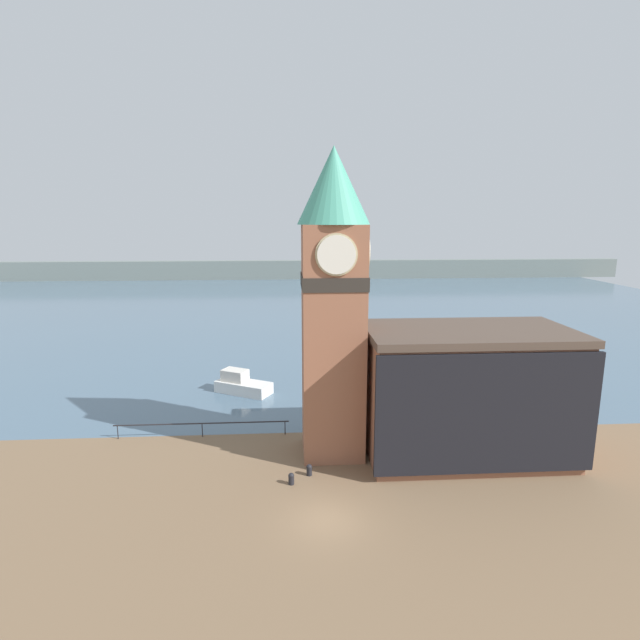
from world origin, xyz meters
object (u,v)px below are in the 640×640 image
(clock_tower, at_px, (333,298))
(mooring_bollard_far, at_px, (291,478))
(boat_near, at_px, (242,384))
(mooring_bollard_near, at_px, (309,469))
(pier_building, at_px, (467,392))

(clock_tower, relative_size, mooring_bollard_far, 27.41)
(clock_tower, bearing_deg, boat_near, 120.50)
(mooring_bollard_near, bearing_deg, mooring_bollard_far, -138.16)
(pier_building, distance_m, boat_near, 21.73)
(clock_tower, distance_m, boat_near, 17.91)
(boat_near, bearing_deg, clock_tower, -30.93)
(mooring_bollard_near, xyz_separation_m, mooring_bollard_far, (-1.16, -1.04, 0.00))
(clock_tower, xyz_separation_m, mooring_bollard_near, (-1.77, -3.23, -10.55))
(clock_tower, relative_size, pier_building, 1.48)
(clock_tower, distance_m, pier_building, 11.24)
(pier_building, height_order, mooring_bollard_far, pier_building)
(pier_building, distance_m, mooring_bollard_near, 11.90)
(mooring_bollard_near, distance_m, mooring_bollard_far, 1.55)
(clock_tower, distance_m, mooring_bollard_far, 11.75)
(clock_tower, relative_size, mooring_bollard_near, 27.60)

